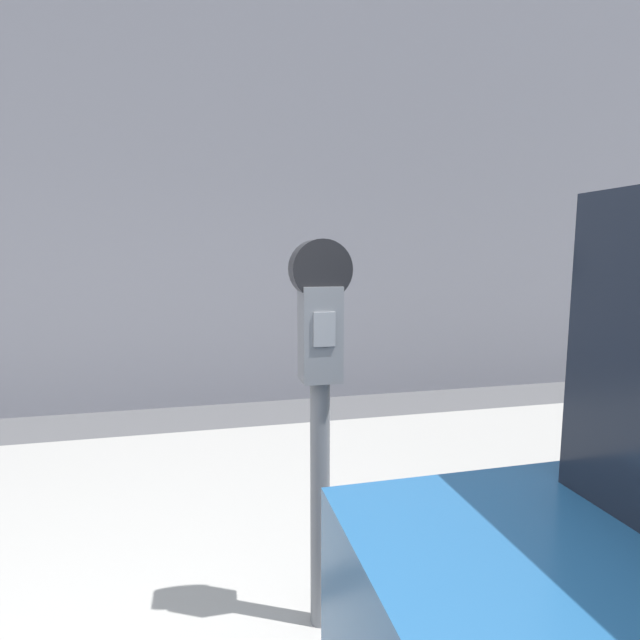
# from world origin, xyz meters

# --- Properties ---
(sidewalk) EXTENTS (24.00, 2.80, 0.10)m
(sidewalk) POSITION_xyz_m (0.00, 2.20, 0.05)
(sidewalk) COLOR #9E9B96
(sidewalk) RESTS_ON ground_plane
(building_facade) EXTENTS (24.00, 0.30, 4.81)m
(building_facade) POSITION_xyz_m (0.00, 4.83, 2.41)
(building_facade) COLOR gray
(building_facade) RESTS_ON ground_plane
(parking_meter) EXTENTS (0.23, 0.15, 1.59)m
(parking_meter) POSITION_xyz_m (0.56, 1.15, 1.18)
(parking_meter) COLOR slate
(parking_meter) RESTS_ON sidewalk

